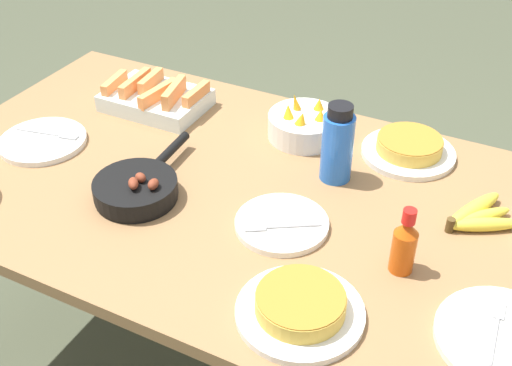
{
  "coord_description": "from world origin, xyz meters",
  "views": [
    {
      "loc": [
        0.58,
        -1.14,
        1.68
      ],
      "look_at": [
        0.0,
        0.0,
        0.75
      ],
      "focal_mm": 45.0,
      "sensor_mm": 36.0,
      "label": 1
    }
  ],
  "objects": [
    {
      "name": "frittata_plate_side",
      "position": [
        0.26,
        -0.32,
        0.74
      ],
      "size": [
        0.26,
        0.26,
        0.06
      ],
      "color": "silver",
      "rests_on": "dining_table"
    },
    {
      "name": "banana_bunch",
      "position": [
        0.51,
        0.13,
        0.73
      ],
      "size": [
        0.17,
        0.2,
        0.04
      ],
      "color": "yellow",
      "rests_on": "dining_table"
    },
    {
      "name": "water_bottle",
      "position": [
        0.15,
        0.15,
        0.81
      ],
      "size": [
        0.08,
        0.08,
        0.21
      ],
      "color": "blue",
      "rests_on": "dining_table"
    },
    {
      "name": "melon_tray",
      "position": [
        -0.46,
        0.25,
        0.75
      ],
      "size": [
        0.3,
        0.21,
        0.1
      ],
      "color": "silver",
      "rests_on": "dining_table"
    },
    {
      "name": "hot_sauce_bottle",
      "position": [
        0.4,
        -0.1,
        0.79
      ],
      "size": [
        0.05,
        0.05,
        0.16
      ],
      "color": "#C64C0F",
      "rests_on": "dining_table"
    },
    {
      "name": "empty_plate_near_front",
      "position": [
        0.64,
        -0.21,
        0.72
      ],
      "size": [
        0.27,
        0.27,
        0.02
      ],
      "color": "silver",
      "rests_on": "dining_table"
    },
    {
      "name": "empty_plate_far_left",
      "position": [
        -0.63,
        -0.06,
        0.72
      ],
      "size": [
        0.24,
        0.24,
        0.02
      ],
      "color": "silver",
      "rests_on": "dining_table"
    },
    {
      "name": "fruit_bowl_mango",
      "position": [
        -0.0,
        0.3,
        0.75
      ],
      "size": [
        0.2,
        0.2,
        0.12
      ],
      "color": "silver",
      "rests_on": "dining_table"
    },
    {
      "name": "skillet",
      "position": [
        -0.25,
        -0.15,
        0.74
      ],
      "size": [
        0.21,
        0.36,
        0.08
      ],
      "rotation": [
        0.0,
        0.0,
        1.63
      ],
      "color": "black",
      "rests_on": "dining_table"
    },
    {
      "name": "frittata_plate_center",
      "position": [
        0.29,
        0.34,
        0.74
      ],
      "size": [
        0.25,
        0.25,
        0.05
      ],
      "color": "silver",
      "rests_on": "dining_table"
    },
    {
      "name": "empty_plate_far_right",
      "position": [
        0.11,
        -0.09,
        0.72
      ],
      "size": [
        0.22,
        0.22,
        0.02
      ],
      "color": "silver",
      "rests_on": "dining_table"
    },
    {
      "name": "dining_table",
      "position": [
        0.0,
        0.0,
        0.63
      ],
      "size": [
        1.81,
        0.97,
        0.72
      ],
      "color": "olive",
      "rests_on": "ground_plane"
    }
  ]
}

